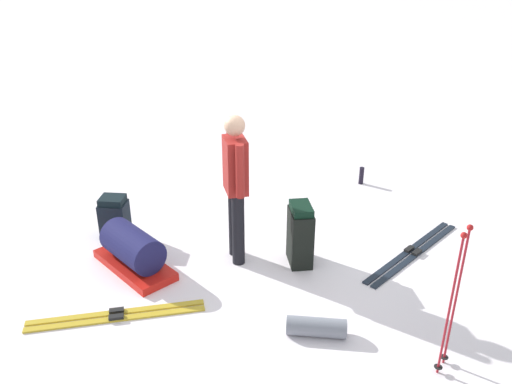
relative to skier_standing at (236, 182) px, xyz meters
name	(u,v)px	position (x,y,z in m)	size (l,w,h in m)	color
ground_plane	(256,245)	(-0.35, -0.10, -0.95)	(80.00, 80.00, 0.00)	white
skier_standing	(236,182)	(0.00, 0.00, 0.00)	(0.33, 0.53, 1.70)	black
ski_pair_near	(117,316)	(1.54, 0.18, -0.94)	(1.62, 0.87, 0.05)	gold
ski_pair_far	(413,252)	(-1.71, 1.13, -0.94)	(1.84, 0.47, 0.05)	black
backpack_large_dark	(115,218)	(0.93, -1.27, -0.69)	(0.42, 0.42, 0.54)	black
backpack_bright	(300,235)	(-0.52, 0.49, -0.60)	(0.39, 0.45, 0.72)	black
ski_poles_planted_near	(454,295)	(-0.43, 2.46, -0.20)	(0.21, 0.11, 1.36)	maroon
gear_sled	(133,251)	(1.04, -0.49, -0.73)	(0.57, 1.10, 0.49)	red
sleeping_mat_rolled	(316,327)	(0.15, 1.52, -0.86)	(0.18, 0.18, 0.55)	slate
thermos_bottle	(361,176)	(-2.66, -0.60, -0.82)	(0.07, 0.07, 0.26)	black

